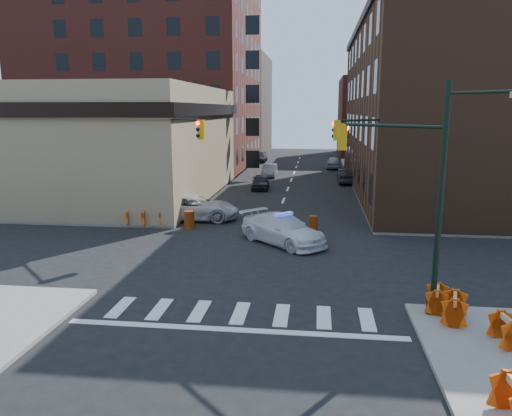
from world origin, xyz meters
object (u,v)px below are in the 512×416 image
(pedestrian_b, at_px, (83,207))
(barrel_bank, at_px, (189,220))
(police_car, at_px, (283,229))
(pedestrian_a, at_px, (114,208))
(pickup, at_px, (194,208))
(barricade_nw_a, at_px, (152,217))
(parked_car_wnear, at_px, (260,182))
(barrel_road, at_px, (313,223))
(parked_car_enear, at_px, (346,176))
(parked_car_wfar, at_px, (270,170))
(barricade_se_a, at_px, (437,299))

(pedestrian_b, xyz_separation_m, barrel_bank, (7.45, -1.30, -0.39))
(police_car, relative_size, pedestrian_a, 2.79)
(pedestrian_a, bearing_deg, pickup, 65.61)
(police_car, relative_size, barricade_nw_a, 4.17)
(parked_car_wnear, height_order, barricade_nw_a, parked_car_wnear)
(pedestrian_a, distance_m, barrel_road, 12.54)
(police_car, bearing_deg, parked_car_enear, 32.66)
(pickup, distance_m, parked_car_enear, 21.15)
(barrel_bank, xyz_separation_m, barricade_nw_a, (-2.37, 0.10, 0.08))
(parked_car_wfar, xyz_separation_m, barricade_se_a, (9.49, -36.52, -0.09))
(police_car, height_order, pedestrian_a, pedestrian_a)
(barrel_road, distance_m, barrel_bank, 7.56)
(barrel_bank, bearing_deg, barrel_road, 3.03)
(parked_car_enear, bearing_deg, pedestrian_b, 45.89)
(parked_car_enear, bearing_deg, parked_car_wfar, -28.47)
(barricade_se_a, distance_m, barricade_nw_a, 18.63)
(parked_car_wfar, distance_m, pedestrian_a, 25.58)
(barricade_nw_a, bearing_deg, police_car, -29.42)
(barricade_se_a, bearing_deg, parked_car_wfar, 28.63)
(pickup, distance_m, barrel_bank, 2.63)
(barrel_road, bearing_deg, pedestrian_b, 176.58)
(police_car, bearing_deg, pedestrian_b, 117.30)
(parked_car_wfar, relative_size, barrel_bank, 3.64)
(barricade_se_a, bearing_deg, barricade_nw_a, 64.85)
(barrel_bank, bearing_deg, barricade_se_a, -44.06)
(pedestrian_b, xyz_separation_m, barricade_se_a, (19.52, -12.98, -0.37))
(barrel_bank, bearing_deg, pickup, 97.23)
(barricade_se_a, bearing_deg, parked_car_wnear, 32.99)
(pedestrian_a, bearing_deg, barrel_road, 40.30)
(pickup, bearing_deg, parked_car_wfar, -12.40)
(police_car, bearing_deg, pickup, 93.74)
(pickup, bearing_deg, parked_car_enear, -36.00)
(parked_car_wfar, distance_m, barrel_road, 24.94)
(police_car, relative_size, parked_car_enear, 1.25)
(parked_car_wfar, relative_size, pedestrian_a, 2.10)
(police_car, relative_size, pedestrian_b, 3.37)
(parked_car_wfar, relative_size, pedestrian_b, 2.54)
(parked_car_wnear, distance_m, pedestrian_a, 17.33)
(parked_car_wnear, distance_m, barrel_bank, 16.20)
(barrel_road, xyz_separation_m, barrel_bank, (-7.55, -0.40, 0.10))
(police_car, bearing_deg, barrel_road, 16.26)
(parked_car_wnear, bearing_deg, barricade_se_a, -74.28)
(parked_car_enear, height_order, barricade_nw_a, parked_car_enear)
(pickup, relative_size, pedestrian_b, 3.63)
(pedestrian_b, bearing_deg, police_car, -8.55)
(pedestrian_b, height_order, barrel_bank, pedestrian_b)
(police_car, distance_m, barricade_nw_a, 8.76)
(barrel_road, xyz_separation_m, barricade_se_a, (4.52, -12.08, 0.12))
(barricade_nw_a, bearing_deg, barrel_road, -9.13)
(parked_car_wfar, relative_size, barricade_nw_a, 3.14)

